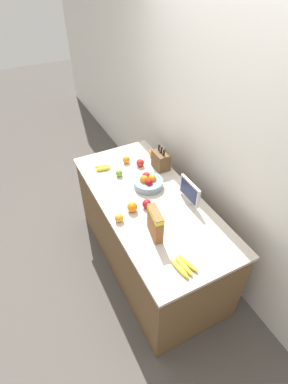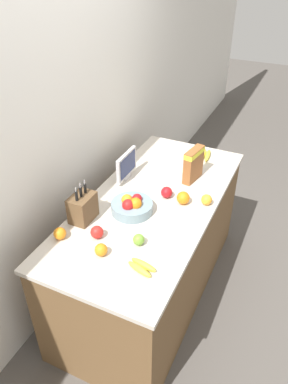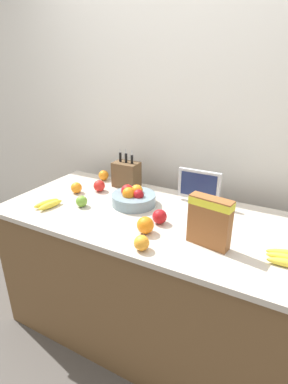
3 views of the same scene
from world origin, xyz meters
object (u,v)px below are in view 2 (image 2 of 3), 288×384
(small_monitor, at_px, (127,165))
(orange_mid_right, at_px, (183,198))
(orange_back_center, at_px, (101,250))
(fruit_bowl, at_px, (132,206))
(banana_bunch_left, at_px, (141,267))
(banana_bunch_right, at_px, (203,155))
(apple_rightmost, at_px, (97,232))
(cereal_box, at_px, (194,163))
(orange_by_cereal, at_px, (60,233))
(apple_leftmost, at_px, (167,192))
(knife_block, at_px, (83,207))
(orange_front_left, at_px, (207,200))
(apple_near_bananas, at_px, (139,240))

(small_monitor, distance_m, orange_mid_right, 0.51)
(orange_back_center, bearing_deg, fruit_bowl, 3.03)
(banana_bunch_left, relative_size, banana_bunch_right, 0.83)
(apple_rightmost, bearing_deg, banana_bunch_left, -109.31)
(cereal_box, xyz_separation_m, banana_bunch_left, (-0.99, -0.05, -0.12))
(fruit_bowl, distance_m, orange_mid_right, 0.35)
(orange_back_center, bearing_deg, orange_by_cereal, 86.95)
(banana_bunch_right, relative_size, orange_mid_right, 2.36)
(apple_leftmost, height_order, orange_mid_right, orange_mid_right)
(banana_bunch_right, bearing_deg, orange_by_cereal, 160.65)
(knife_block, relative_size, banana_bunch_left, 1.57)
(orange_by_cereal, bearing_deg, orange_back_center, -93.05)
(orange_back_center, height_order, orange_by_cereal, orange_by_cereal)
(knife_block, bearing_deg, banana_bunch_right, -21.72)
(knife_block, height_order, apple_leftmost, knife_block)
(orange_front_left, bearing_deg, cereal_box, 36.17)
(fruit_bowl, bearing_deg, banana_bunch_right, -12.09)
(apple_near_bananas, bearing_deg, cereal_box, -3.55)
(banana_bunch_right, bearing_deg, knife_block, 158.28)
(small_monitor, distance_m, banana_bunch_right, 0.70)
(orange_back_center, bearing_deg, orange_mid_right, -20.48)
(knife_block, distance_m, apple_near_bananas, 0.43)
(apple_leftmost, bearing_deg, banana_bunch_left, -168.79)
(apple_rightmost, height_order, orange_mid_right, orange_mid_right)
(apple_near_bananas, bearing_deg, knife_block, 81.36)
(small_monitor, bearing_deg, apple_leftmost, -104.98)
(small_monitor, distance_m, orange_back_center, 0.82)
(apple_rightmost, bearing_deg, fruit_bowl, -13.44)
(banana_bunch_left, height_order, orange_by_cereal, orange_by_cereal)
(knife_block, xyz_separation_m, small_monitor, (0.54, -0.03, 0.03))
(small_monitor, bearing_deg, apple_near_bananas, -147.11)
(fruit_bowl, bearing_deg, orange_by_cereal, 147.08)
(small_monitor, height_order, fruit_bowl, small_monitor)
(orange_by_cereal, bearing_deg, small_monitor, -4.09)
(apple_rightmost, height_order, orange_front_left, apple_rightmost)
(knife_block, relative_size, orange_mid_right, 3.07)
(orange_mid_right, bearing_deg, banana_bunch_right, 6.50)
(apple_rightmost, xyz_separation_m, orange_back_center, (-0.12, -0.10, -0.00))
(small_monitor, distance_m, cereal_box, 0.49)
(apple_rightmost, height_order, apple_leftmost, same)
(cereal_box, relative_size, orange_back_center, 3.32)
(orange_front_left, height_order, orange_mid_right, orange_mid_right)
(banana_bunch_right, xyz_separation_m, apple_leftmost, (-0.66, 0.05, 0.02))
(banana_bunch_left, xyz_separation_m, orange_front_left, (0.73, -0.14, 0.02))
(knife_block, xyz_separation_m, cereal_box, (0.75, -0.47, 0.05))
(apple_rightmost, bearing_deg, knife_block, 55.86)
(knife_block, xyz_separation_m, fruit_bowl, (0.20, -0.25, -0.04))
(apple_near_bananas, relative_size, orange_front_left, 0.94)
(banana_bunch_right, height_order, orange_back_center, orange_back_center)
(cereal_box, bearing_deg, apple_leftmost, 173.22)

